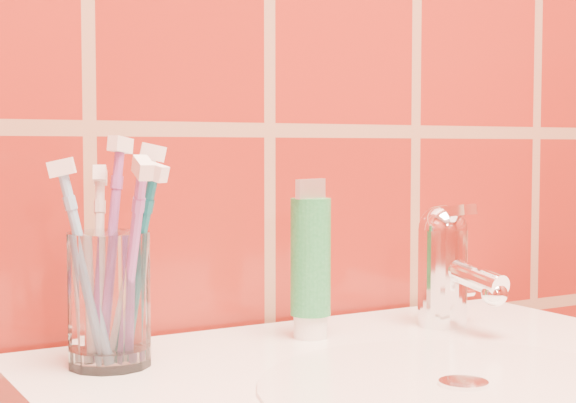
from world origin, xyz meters
TOP-DOWN VIEW (x-y plane):
  - glass_tumbler at (-0.20, 1.10)m, footprint 0.07×0.07m
  - toothpaste_tube at (-0.01, 1.11)m, footprint 0.04×0.04m
  - faucet at (0.14, 1.09)m, footprint 0.05×0.11m
  - toothbrush_0 at (-0.22, 1.10)m, footprint 0.09×0.08m
  - toothbrush_1 at (-0.18, 1.11)m, footprint 0.09×0.08m
  - toothbrush_2 at (-0.18, 1.09)m, footprint 0.09×0.11m
  - toothbrush_3 at (-0.19, 1.12)m, footprint 0.08×0.07m
  - toothbrush_4 at (-0.19, 1.07)m, footprint 0.03×0.15m
  - toothbrush_5 at (-0.20, 1.13)m, footprint 0.08×0.13m

SIDE VIEW (x-z plane):
  - glass_tumbler at x=-0.20m, z-range 0.85..0.96m
  - faucet at x=0.14m, z-range 0.85..0.97m
  - toothpaste_tube at x=-0.01m, z-range 0.85..0.99m
  - toothbrush_5 at x=-0.20m, z-range 0.84..1.02m
  - toothbrush_2 at x=-0.18m, z-range 0.84..1.02m
  - toothbrush_0 at x=-0.22m, z-range 0.84..1.02m
  - toothbrush_4 at x=-0.19m, z-range 0.84..1.03m
  - toothbrush_1 at x=-0.18m, z-range 0.84..1.03m
  - toothbrush_3 at x=-0.19m, z-range 0.84..1.04m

